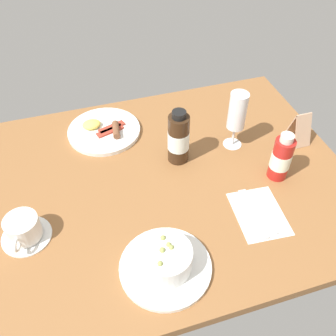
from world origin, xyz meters
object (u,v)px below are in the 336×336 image
Objects in this scene: menu_card at (300,127)px; cutlery_setting at (258,212)px; sauce_bottle_brown at (178,138)px; breakfast_plate at (104,130)px; sauce_bottle_red at (281,158)px; wine_glass at (237,113)px; coffee_cup at (24,229)px; porridge_bowl at (165,261)px.

cutlery_setting is at bearing -137.58° from menu_card.
sauce_bottle_brown reaches higher than breakfast_plate.
wine_glass is at bearing 112.37° from sauce_bottle_red.
sauce_bottle_brown is (45.60, 15.97, 4.82)cm from coffee_cup.
wine_glass is at bearing 47.21° from porridge_bowl.
porridge_bowl is 54.16cm from breakfast_plate.
coffee_cup reaches higher than breakfast_plate.
sauce_bottle_red is at bearing -31.11° from sauce_bottle_brown.
sauce_bottle_brown is at bearing -176.63° from wine_glass.
cutlery_setting is 60.60cm from coffee_cup.
sauce_bottle_brown is (-25.38, 15.32, 1.21)cm from sauce_bottle_red.
wine_glass is 43.58cm from breakfast_plate.
cutlery_setting is 1.17× the size of sauce_bottle_red.
sauce_bottle_brown reaches higher than sauce_bottle_red.
breakfast_plate is (-4.80, 53.90, -2.38)cm from porridge_bowl.
coffee_cup is at bearing -171.43° from menu_card.
breakfast_plate is at bearing 135.59° from sauce_bottle_brown.
porridge_bowl is at bearing -31.38° from coffee_cup.
wine_glass is (33.27, 35.95, 8.92)cm from porridge_bowl.
menu_card is (58.77, -22.21, 4.27)cm from breakfast_plate.
cutlery_setting is at bearing -99.52° from wine_glass.
cutlery_setting is at bearing -9.79° from coffee_cup.
coffee_cup is 48.56cm from sauce_bottle_brown.
sauce_bottle_brown reaches higher than coffee_cup.
cutlery_setting is 1.01× the size of sauce_bottle_brown.
breakfast_plate is at bearing 159.30° from menu_card.
wine_glass is 19.10cm from sauce_bottle_brown.
sauce_bottle_brown is at bearing 67.21° from porridge_bowl.
sauce_bottle_red reaches higher than breakfast_plate.
porridge_bowl is at bearing -149.58° from menu_card.
breakfast_plate is (-44.83, 34.37, -6.00)cm from sauce_bottle_red.
sauce_bottle_red is (40.03, 19.53, 3.63)cm from porridge_bowl.
coffee_cup is 0.69× the size of wine_glass.
coffee_cup is 1.25× the size of menu_card.
porridge_bowl is 1.22× the size of cutlery_setting.
sauce_bottle_red is 18.57cm from menu_card.
wine_glass reaches higher than cutlery_setting.
cutlery_setting is 17.12cm from sauce_bottle_red.
cutlery_setting is 30.81cm from sauce_bottle_brown.
cutlery_setting is 34.60cm from menu_card.
wine_glass is 18.52cm from sauce_bottle_red.
sauce_bottle_brown is 0.75× the size of breakfast_plate.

